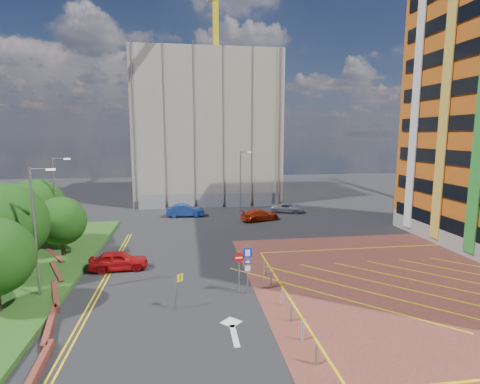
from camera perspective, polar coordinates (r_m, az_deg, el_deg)
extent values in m
plane|color=black|center=(24.22, 0.32, -16.20)|extent=(140.00, 140.00, 0.00)
cube|color=brown|center=(29.57, 28.98, -12.58)|extent=(26.00, 26.00, 0.02)
cube|color=brown|center=(19.74, -28.60, -22.92)|extent=(0.62, 4.61, 0.40)
cube|color=brown|center=(23.29, -27.00, -17.75)|extent=(1.25, 4.56, 0.40)
cube|color=brown|center=(27.05, -26.31, -13.93)|extent=(1.86, 4.43, 0.40)
cube|color=brown|center=(30.96, -26.16, -11.05)|extent=(2.29, 4.27, 0.40)
cube|color=brown|center=(35.00, -26.37, -8.80)|extent=(2.69, 4.06, 0.40)
cylinder|color=#3D2B1C|center=(30.63, -31.78, -9.13)|extent=(0.36, 0.36, 2.40)
sphere|color=#13350C|center=(29.97, -32.20, -4.12)|extent=(5.60, 5.60, 5.60)
cylinder|color=#3D2B1C|center=(34.51, -25.37, -7.24)|extent=(0.36, 0.36, 1.80)
sphere|color=#13350C|center=(34.04, -25.59, -4.00)|extent=(4.00, 4.00, 4.00)
cylinder|color=#3D2B1C|center=(38.17, -28.41, -5.66)|extent=(0.36, 0.36, 2.20)
sphere|color=#13350C|center=(37.67, -28.68, -2.01)|extent=(5.00, 5.00, 5.00)
cylinder|color=#9EA0A8|center=(26.11, -28.81, -5.45)|extent=(0.16, 0.16, 8.00)
cylinder|color=#9EA0A8|center=(25.30, -28.19, 3.09)|extent=(1.20, 0.10, 0.10)
cube|color=silver|center=(25.10, -26.89, 3.08)|extent=(0.50, 0.15, 0.12)
cylinder|color=#9EA0A8|center=(36.01, -26.29, -1.60)|extent=(0.16, 0.16, 8.00)
cylinder|color=#9EA0A8|center=(35.39, -25.80, 4.60)|extent=(1.20, 0.10, 0.10)
cube|color=silver|center=(35.22, -24.86, 4.60)|extent=(0.50, 0.15, 0.12)
cylinder|color=#9EA0A8|center=(50.62, 0.07, 1.74)|extent=(0.16, 0.16, 8.00)
cylinder|color=#9EA0A8|center=(50.38, 0.75, 6.13)|extent=(1.20, 0.10, 0.10)
cube|color=silver|center=(50.47, 1.42, 6.10)|extent=(0.50, 0.15, 0.12)
cylinder|color=#9EA0A8|center=(24.58, 1.15, -11.77)|extent=(0.10, 0.10, 3.20)
cube|color=#0A22B8|center=(24.17, 1.17, -9.24)|extent=(0.60, 0.04, 0.60)
cube|color=white|center=(24.15, 1.18, -9.26)|extent=(0.30, 0.02, 0.42)
cube|color=#0A22B8|center=(24.37, 1.16, -10.58)|extent=(0.40, 0.04, 0.25)
cube|color=white|center=(24.34, 1.17, -10.60)|extent=(0.28, 0.02, 0.14)
cube|color=white|center=(24.52, 1.16, -11.57)|extent=(0.35, 0.04, 0.35)
cylinder|color=#9EA0A8|center=(24.59, -0.15, -12.38)|extent=(0.08, 0.08, 2.70)
cylinder|color=red|center=(24.19, -0.14, -9.98)|extent=(0.64, 0.04, 0.64)
cube|color=white|center=(24.17, -0.13, -10.00)|extent=(0.44, 0.02, 0.10)
cylinder|color=#9EA0A8|center=(22.90, -9.64, -14.85)|extent=(0.36, 0.08, 2.19)
cube|color=yellow|center=(22.52, -9.13, -12.77)|extent=(0.38, 0.38, 0.50)
cylinder|color=#9EA0A8|center=(18.52, 11.58, -23.24)|extent=(0.14, 0.14, 0.90)
cylinder|color=black|center=(20.14, 9.53, -20.34)|extent=(0.14, 0.14, 0.90)
cylinder|color=#9EA0A8|center=(21.83, 7.85, -17.87)|extent=(0.14, 0.14, 0.90)
cylinder|color=black|center=(23.56, 6.46, -15.75)|extent=(0.14, 0.14, 0.90)
cylinder|color=#9EA0A8|center=(26.24, 4.76, -13.08)|extent=(0.14, 0.14, 0.90)
cylinder|color=black|center=(28.06, 3.82, -11.59)|extent=(0.14, 0.14, 0.90)
cube|color=#B5A694|center=(61.79, -5.30, 9.49)|extent=(21.20, 19.20, 22.00)
cube|color=yellow|center=(64.27, -3.63, 14.84)|extent=(0.90, 0.90, 34.00)
cube|color=gray|center=(52.69, -3.48, -1.30)|extent=(21.60, 0.06, 2.00)
imported|color=#B60F11|center=(30.34, -18.01, -9.90)|extent=(4.39, 1.96, 1.47)
imported|color=navy|center=(47.34, -8.32, -2.81)|extent=(4.74, 1.74, 1.55)
imported|color=#AD2A0E|center=(44.78, 3.05, -3.51)|extent=(5.08, 3.28, 1.37)
imported|color=#AAAAB2|center=(49.79, 7.19, -2.42)|extent=(4.72, 3.30, 1.20)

